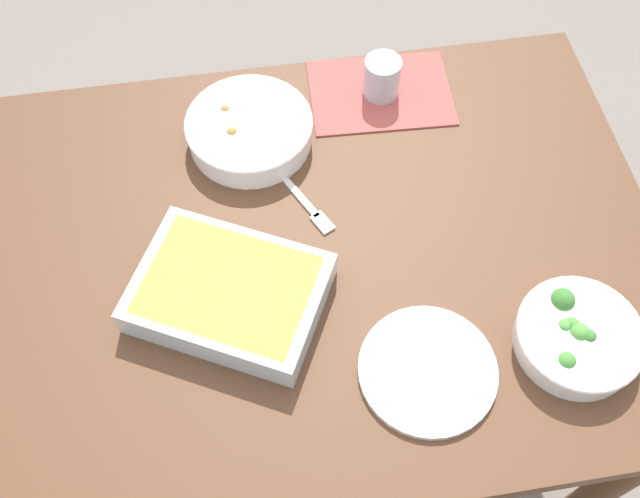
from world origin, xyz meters
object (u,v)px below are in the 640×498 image
at_px(broccoli_bowl, 577,336).
at_px(baking_dish, 229,292).
at_px(stew_bowl, 249,129).
at_px(spoon_by_stew, 244,156).
at_px(fork_on_table, 306,203).
at_px(side_plate, 428,370).
at_px(drink_cup, 382,79).

bearing_deg(broccoli_bowl, baking_dish, 163.07).
height_order(stew_bowl, broccoli_bowl, broccoli_bowl).
xyz_separation_m(spoon_by_stew, fork_on_table, (0.10, -0.12, -0.00)).
height_order(baking_dish, side_plate, baking_dish).
distance_m(stew_bowl, broccoli_bowl, 0.68).
bearing_deg(stew_bowl, fork_on_table, -63.35).
distance_m(broccoli_bowl, drink_cup, 0.61).
bearing_deg(side_plate, stew_bowl, 113.72).
bearing_deg(broccoli_bowl, side_plate, -177.81).
bearing_deg(broccoli_bowl, stew_bowl, 132.89).
xyz_separation_m(side_plate, fork_on_table, (-0.14, 0.35, -0.00)).
bearing_deg(drink_cup, side_plate, -94.36).
distance_m(side_plate, fork_on_table, 0.38).
distance_m(broccoli_bowl, side_plate, 0.24).
xyz_separation_m(drink_cup, side_plate, (-0.05, -0.59, -0.03)).
bearing_deg(broccoli_bowl, drink_cup, 108.67).
xyz_separation_m(baking_dish, spoon_by_stew, (0.05, 0.30, -0.03)).
xyz_separation_m(baking_dish, side_plate, (0.29, -0.17, -0.03)).
height_order(baking_dish, drink_cup, drink_cup).
height_order(broccoli_bowl, drink_cup, drink_cup).
distance_m(broccoli_bowl, baking_dish, 0.56).
relative_size(broccoli_bowl, side_plate, 0.91).
bearing_deg(spoon_by_stew, baking_dish, -100.04).
bearing_deg(broccoli_bowl, fork_on_table, 138.62).
bearing_deg(spoon_by_stew, broccoli_bowl, -43.74).
xyz_separation_m(stew_bowl, spoon_by_stew, (-0.02, -0.04, -0.03)).
xyz_separation_m(side_plate, spoon_by_stew, (-0.24, 0.47, -0.00)).
bearing_deg(fork_on_table, baking_dish, -130.86).
relative_size(drink_cup, spoon_by_stew, 0.50).
relative_size(baking_dish, drink_cup, 4.33).
bearing_deg(spoon_by_stew, stew_bowl, 67.30).
relative_size(stew_bowl, drink_cup, 2.83).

